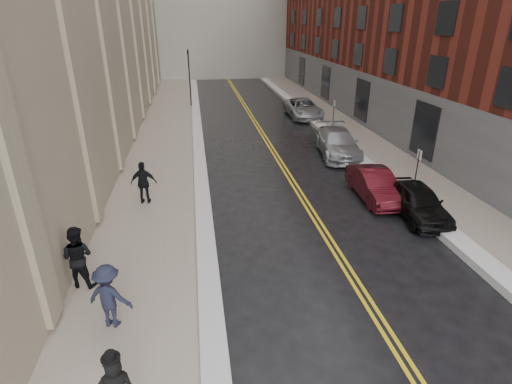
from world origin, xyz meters
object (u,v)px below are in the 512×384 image
object	(u,v)px
car_black	(417,201)
car_silver_near	(338,143)
car_maroon	(375,185)
pedestrian_b	(109,296)
car_silver_far	(303,108)
pedestrian_c	(144,183)
pedestrian_a	(78,257)

from	to	relation	value
car_black	car_silver_near	distance (m)	8.48
car_maroon	pedestrian_b	distance (m)	12.78
car_silver_far	car_black	bearing A→B (deg)	-88.54
car_silver_far	pedestrian_c	distance (m)	19.59
pedestrian_a	pedestrian_c	xyz separation A→B (m)	(1.38, 5.89, -0.05)
car_silver_far	pedestrian_c	bearing A→B (deg)	-124.67
car_maroon	car_silver_near	size ratio (longest dim) A/B	0.78
car_black	car_silver_near	xyz separation A→B (m)	(-0.55, 8.46, 0.07)
car_silver_near	pedestrian_a	bearing A→B (deg)	-129.61
car_maroon	pedestrian_b	bearing A→B (deg)	-144.69
car_black	pedestrian_b	distance (m)	12.71
car_maroon	pedestrian_b	world-z (taller)	pedestrian_b
pedestrian_c	car_black	bearing A→B (deg)	170.31
car_maroon	car_silver_far	bearing A→B (deg)	88.33
car_black	car_silver_far	xyz separation A→B (m)	(0.00, 18.66, 0.05)
car_silver_near	pedestrian_c	size ratio (longest dim) A/B	2.78
car_silver_near	pedestrian_a	xyz separation A→B (m)	(-12.37, -11.51, 0.38)
car_black	car_silver_near	size ratio (longest dim) A/B	0.77
car_silver_far	pedestrian_b	distance (m)	26.41
car_maroon	car_silver_far	world-z (taller)	car_silver_far
car_black	car_maroon	distance (m)	2.26
pedestrian_b	pedestrian_c	xyz separation A→B (m)	(0.12, 7.88, 0.03)
pedestrian_a	car_silver_near	bearing A→B (deg)	-121.39
car_black	pedestrian_b	world-z (taller)	pedestrian_b
pedestrian_b	pedestrian_c	distance (m)	7.88
pedestrian_b	pedestrian_c	world-z (taller)	pedestrian_c
car_maroon	pedestrian_c	bearing A→B (deg)	177.29
car_maroon	car_silver_near	xyz separation A→B (m)	(0.46, 6.45, 0.09)
pedestrian_b	pedestrian_c	size ratio (longest dim) A/B	0.97
car_silver_near	car_silver_far	xyz separation A→B (m)	(0.55, 10.20, -0.02)
car_silver_far	pedestrian_a	xyz separation A→B (m)	(-12.93, -21.71, 0.41)
pedestrian_a	pedestrian_c	bearing A→B (deg)	-87.49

